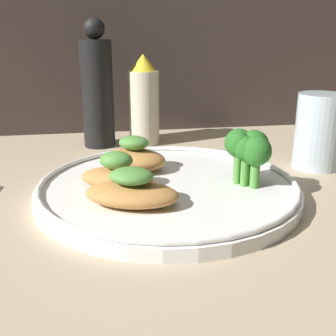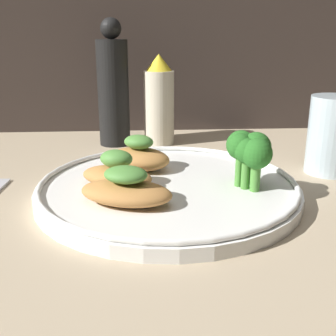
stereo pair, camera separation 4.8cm
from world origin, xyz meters
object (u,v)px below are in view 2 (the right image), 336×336
broccoli_bunch (249,150)px  sauce_bottle (161,102)px  plate (168,188)px  pepper_grinder (113,89)px  drinking_glass (332,135)px

broccoli_bunch → sauce_bottle: (-8.54, 24.67, 1.42)cm
plate → pepper_grinder: (-7.40, 23.76, 8.19)cm
plate → drinking_glass: 23.63cm
broccoli_bunch → plate: bearing=174.1°
pepper_grinder → sauce_bottle: bearing=0.0°
broccoli_bunch → pepper_grinder: (-16.33, 24.67, 3.60)cm
plate → broccoli_bunch: broccoli_bunch is taller
sauce_bottle → drinking_glass: bearing=-37.3°
pepper_grinder → drinking_glass: bearing=-29.3°
drinking_glass → broccoli_bunch: bearing=-148.3°
plate → drinking_glass: drinking_glass is taller
sauce_bottle → pepper_grinder: pepper_grinder is taller
pepper_grinder → drinking_glass: (29.52, -16.54, -4.07)cm
plate → broccoli_bunch: (8.93, -0.92, 4.59)cm
plate → sauce_bottle: size_ratio=2.05×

